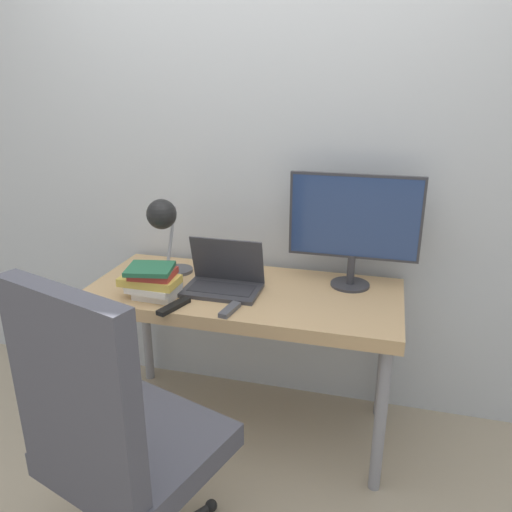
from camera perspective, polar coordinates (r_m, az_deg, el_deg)
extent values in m
plane|color=tan|center=(2.46, -3.57, -23.00)|extent=(12.00, 12.00, 0.00)
cube|color=silver|center=(2.51, 0.98, 11.27)|extent=(8.00, 0.05, 2.60)
cube|color=tan|center=(2.32, -1.43, -4.49)|extent=(1.43, 0.64, 0.06)
cylinder|color=gray|center=(2.54, -17.83, -12.75)|extent=(0.05, 0.05, 0.69)
cylinder|color=gray|center=(2.21, 14.01, -17.81)|extent=(0.05, 0.05, 0.69)
cylinder|color=gray|center=(2.93, -12.43, -7.71)|extent=(0.05, 0.05, 0.69)
cylinder|color=gray|center=(2.64, 14.37, -11.06)|extent=(0.05, 0.05, 0.69)
cube|color=#38383D|center=(2.28, -3.91, -3.91)|extent=(0.34, 0.22, 0.02)
cube|color=#2D2D33|center=(2.27, -3.92, -3.68)|extent=(0.29, 0.13, 0.00)
cube|color=#38383D|center=(2.31, -3.32, -0.46)|extent=(0.34, 0.06, 0.22)
cube|color=silver|center=(2.31, -3.33, -0.49)|extent=(0.31, 0.05, 0.19)
cylinder|color=#333338|center=(2.38, 10.68, -3.22)|extent=(0.18, 0.18, 0.01)
cylinder|color=#333338|center=(2.35, 10.80, -1.52)|extent=(0.04, 0.04, 0.14)
cube|color=#333338|center=(2.28, 11.20, 4.41)|extent=(0.59, 0.02, 0.39)
cube|color=navy|center=(2.27, 11.18, 4.33)|extent=(0.57, 0.00, 0.36)
cylinder|color=#4C4C51|center=(2.54, -8.85, -1.61)|extent=(0.14, 0.14, 0.02)
cylinder|color=#99999E|center=(2.42, -9.76, 1.49)|extent=(0.02, 0.16, 0.33)
sphere|color=black|center=(2.31, -10.75, 4.72)|extent=(0.14, 0.14, 0.14)
sphere|color=black|center=(2.28, -5.14, -26.54)|extent=(0.05, 0.05, 0.05)
sphere|color=black|center=(2.38, -13.37, -24.52)|extent=(0.05, 0.05, 0.05)
cylinder|color=#2D2D33|center=(2.04, -12.59, -25.60)|extent=(0.04, 0.04, 0.37)
cube|color=#4C4C56|center=(1.88, -13.13, -20.65)|extent=(0.65, 0.65, 0.09)
cube|color=#4C4C56|center=(1.56, -20.15, -14.37)|extent=(0.49, 0.22, 0.63)
cube|color=silver|center=(2.27, -11.22, -4.20)|extent=(0.19, 0.15, 0.03)
cube|color=silver|center=(2.25, -11.62, -3.50)|extent=(0.22, 0.18, 0.03)
cube|color=gold|center=(2.24, -12.05, -2.76)|extent=(0.26, 0.14, 0.04)
cube|color=#B2382D|center=(2.23, -11.68, -1.98)|extent=(0.19, 0.16, 0.03)
cube|color=#286B47|center=(2.22, -12.03, -1.45)|extent=(0.22, 0.20, 0.02)
cube|color=black|center=(2.14, -9.38, -5.70)|extent=(0.09, 0.18, 0.02)
cube|color=#4C4C51|center=(2.09, -3.01, -6.15)|extent=(0.06, 0.14, 0.02)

